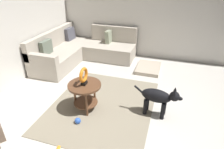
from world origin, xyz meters
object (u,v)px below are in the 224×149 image
Objects in this scene: sectional_couch at (81,51)px; dog_bed_mat at (148,68)px; dog_toy_ball at (78,121)px; torus_sculpture at (84,76)px; dog at (158,98)px; side_table at (85,90)px.

sectional_couch is 1.95m from dog_bed_mat.
dog_bed_mat is 7.50× the size of dog_toy_ball.
sectional_couch is at bearing 89.64° from dog_bed_mat.
dog_toy_ball is (-0.42, -0.03, -0.66)m from torus_sculpture.
sectional_couch is 2.65× the size of dog.
dog_toy_ball is at bearing -156.04° from sectional_couch.
dog is 7.94× the size of dog_toy_ball.
torus_sculpture is 1.36m from dog.
torus_sculpture is at bearing 4.65° from dog_toy_ball.
torus_sculpture is 3.06× the size of dog_toy_ball.
dog_toy_ball reaches higher than dog_bed_mat.
side_table is at bearing -73.59° from dog.
dog_bed_mat is at bearing -19.30° from dog_toy_ball.
dog_bed_mat is at bearing -23.73° from side_table.
dog is at bearing -167.01° from dog_bed_mat.
dog_toy_ball is at bearing -175.35° from side_table.
sectional_couch reaches higher than dog.
dog_bed_mat is 2.57m from dog_toy_ball.
dog_toy_ball is (-2.43, 0.85, 0.01)m from dog_bed_mat.
dog_bed_mat is 0.94× the size of dog.
side_table is at bearing -152.57° from sectional_couch.
torus_sculpture is 0.78m from dog_toy_ball.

